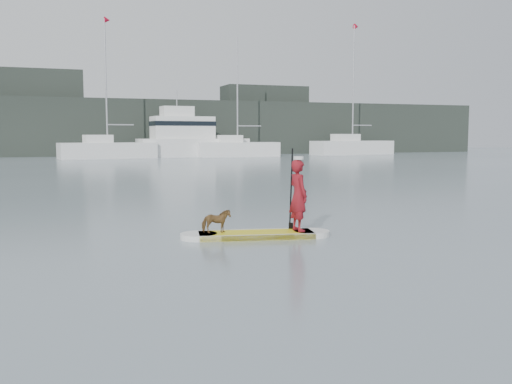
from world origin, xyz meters
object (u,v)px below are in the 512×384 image
object	(u,v)px
sailboat_f	(352,146)
paddler	(298,195)
sailboat_e	(237,148)
paddleboard	(256,235)
motor_yacht_a	(188,138)
sailboat_d	(107,148)
dog	(216,221)

from	to	relation	value
sailboat_f	paddler	bearing A→B (deg)	-127.94
sailboat_e	sailboat_f	distance (m)	14.13
paddleboard	paddler	bearing A→B (deg)	0.00
sailboat_e	motor_yacht_a	size ratio (longest dim) A/B	1.07
sailboat_d	sailboat_f	xyz separation A→B (m)	(26.94, 1.50, 0.04)
paddler	motor_yacht_a	distance (m)	46.37
motor_yacht_a	paddleboard	bearing A→B (deg)	-104.84
paddleboard	motor_yacht_a	size ratio (longest dim) A/B	0.29
sailboat_d	paddleboard	bearing A→B (deg)	-98.61
dog	sailboat_f	xyz separation A→B (m)	(28.58, 45.11, 0.60)
sailboat_e	paddleboard	bearing A→B (deg)	-104.46
sailboat_d	motor_yacht_a	distance (m)	8.47
paddler	sailboat_d	world-z (taller)	sailboat_d
paddleboard	motor_yacht_a	bearing A→B (deg)	90.27
dog	motor_yacht_a	xyz separation A→B (m)	(9.88, 45.29, 1.50)
paddler	motor_yacht_a	world-z (taller)	motor_yacht_a
paddler	dog	distance (m)	1.89
sailboat_d	sailboat_e	xyz separation A→B (m)	(12.89, 0.05, -0.07)
paddler	dog	bearing A→B (deg)	74.23
dog	sailboat_f	bearing A→B (deg)	-25.77
paddleboard	sailboat_d	bearing A→B (deg)	100.48
sailboat_e	sailboat_d	bearing A→B (deg)	-176.91
dog	sailboat_f	distance (m)	53.40
sailboat_e	sailboat_f	size ratio (longest dim) A/B	0.84
paddler	dog	size ratio (longest dim) A/B	2.59
paddler	sailboat_f	distance (m)	52.78
sailboat_e	motor_yacht_a	world-z (taller)	sailboat_e
paddler	dog	world-z (taller)	paddler
sailboat_f	paddleboard	bearing A→B (deg)	-128.90
motor_yacht_a	sailboat_f	bearing A→B (deg)	-4.16
paddleboard	sailboat_e	xyz separation A→B (m)	(13.67, 43.82, 0.80)
motor_yacht_a	paddler	bearing A→B (deg)	-103.68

